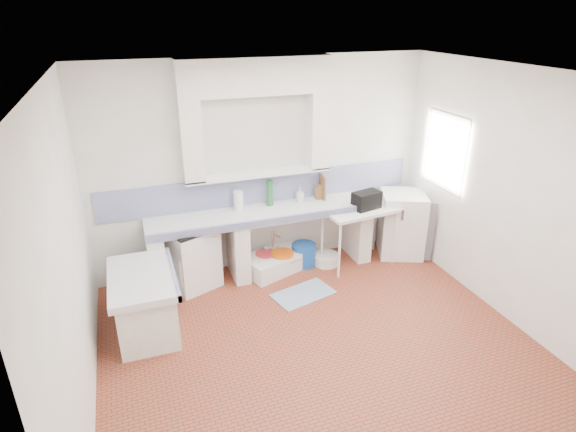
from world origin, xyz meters
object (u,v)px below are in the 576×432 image
object	(u,v)px
stove	(192,258)
fridge	(401,224)
sink	(277,262)
side_table	(358,236)

from	to	relation	value
stove	fridge	distance (m)	3.00
sink	fridge	size ratio (longest dim) A/B	0.99
sink	fridge	distance (m)	1.89
side_table	fridge	distance (m)	0.73
fridge	sink	bearing A→B (deg)	-161.95
stove	sink	size ratio (longest dim) A/B	0.86
stove	sink	bearing A→B (deg)	-20.86
sink	side_table	distance (m)	1.18
stove	sink	distance (m)	1.18
sink	side_table	bearing A→B (deg)	-29.91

